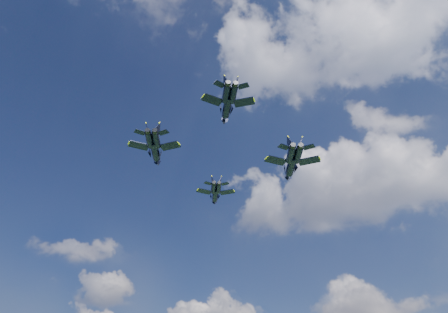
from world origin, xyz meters
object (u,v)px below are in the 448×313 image
at_px(jet_lead, 215,195).
at_px(jet_right, 291,166).
at_px(jet_slot, 227,108).
at_px(jet_left, 155,152).

relative_size(jet_lead, jet_right, 0.79).
bearing_deg(jet_slot, jet_lead, 87.81).
distance_m(jet_lead, jet_right, 26.72).
xyz_separation_m(jet_left, jet_slot, (23.08, -6.17, -0.06)).
height_order(jet_lead, jet_right, jet_lead).
distance_m(jet_left, jet_right, 33.46).
xyz_separation_m(jet_lead, jet_left, (-1.28, -26.70, -0.16)).
relative_size(jet_lead, jet_slot, 0.99).
bearing_deg(jet_lead, jet_right, -48.11).
relative_size(jet_right, jet_slot, 1.26).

